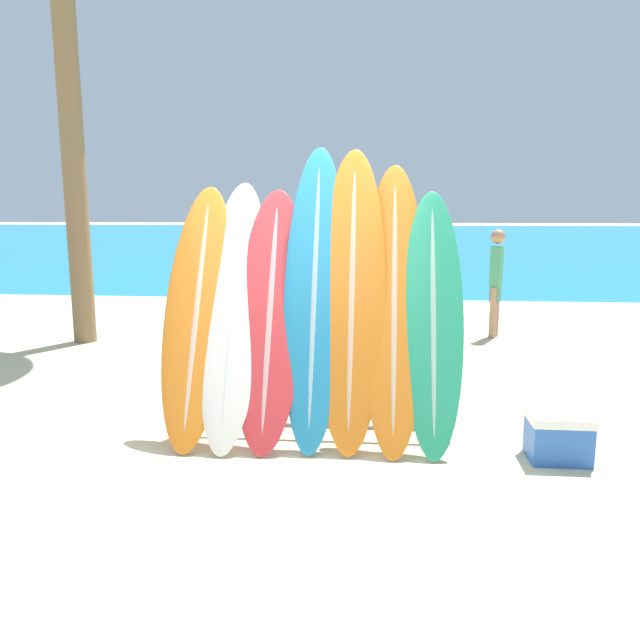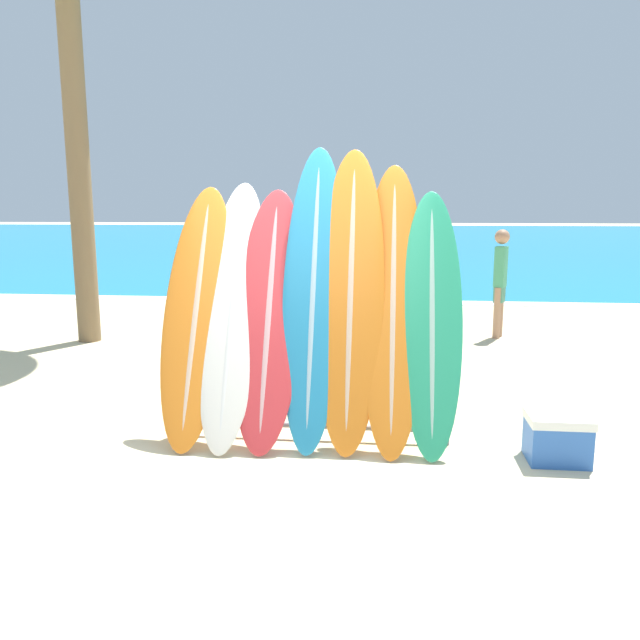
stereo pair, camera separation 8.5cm
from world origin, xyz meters
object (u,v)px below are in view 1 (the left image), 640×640
surfboard_slot_6 (433,319)px  person_near_water (436,266)px  surfboard_slot_0 (197,312)px  surfboard_slot_2 (270,315)px  surfboard_slot_4 (352,295)px  surfboard_slot_3 (315,293)px  person_far_left (496,279)px  person_mid_beach (348,275)px  surfboard_rack (311,386)px  cooler_box (558,436)px  surfboard_slot_1 (234,310)px  surfboard_slot_5 (394,303)px

surfboard_slot_6 → person_near_water: bearing=84.5°
surfboard_slot_0 → surfboard_slot_2: 0.63m
surfboard_slot_2 → surfboard_slot_4: (0.68, 0.05, 0.17)m
surfboard_slot_3 → person_near_water: bearing=76.2°
surfboard_slot_6 → person_far_left: (1.33, 4.49, -0.16)m
surfboard_slot_0 → surfboard_slot_2: size_ratio=1.01×
surfboard_slot_0 → person_mid_beach: (1.07, 4.53, -0.16)m
surfboard_rack → cooler_box: (1.96, -0.25, -0.28)m
surfboard_slot_1 → surfboard_slot_4: surfboard_slot_4 is taller
surfboard_slot_4 → surfboard_slot_2: bearing=-175.8°
surfboard_rack → surfboard_slot_0: 1.15m
person_near_water → surfboard_slot_1: bearing=32.9°
surfboard_slot_0 → surfboard_slot_4: (1.31, 0.04, 0.16)m
surfboard_slot_3 → person_near_water: (1.61, 6.57, -0.35)m
surfboard_rack → surfboard_slot_6: surfboard_slot_6 is taller
surfboard_slot_2 → person_mid_beach: bearing=84.5°
surfboard_rack → person_near_water: (1.63, 6.70, 0.42)m
surfboard_slot_2 → cooler_box: bearing=-7.9°
person_near_water → surfboard_slot_6: bearing=46.7°
surfboard_slot_6 → person_mid_beach: size_ratio=1.25×
surfboard_slot_1 → person_far_left: size_ratio=1.34×
surfboard_rack → surfboard_slot_5: 0.98m
surfboard_slot_3 → cooler_box: (1.94, -0.38, -1.05)m
surfboard_slot_4 → person_far_left: bearing=65.7°
surfboard_slot_0 → person_mid_beach: surfboard_slot_0 is taller
surfboard_rack → surfboard_slot_6: bearing=3.3°
surfboard_slot_2 → person_mid_beach: surfboard_slot_2 is taller
surfboard_slot_6 → surfboard_rack: bearing=-176.7°
surfboard_slot_6 → person_mid_beach: (-0.91, 4.55, -0.13)m
surfboard_slot_6 → surfboard_slot_4: bearing=174.5°
surfboard_slot_2 → surfboard_slot_6: size_ratio=1.01×
surfboard_slot_0 → surfboard_slot_6: size_ratio=1.02×
person_mid_beach → surfboard_rack: bearing=-14.2°
surfboard_slot_1 → surfboard_slot_2: surfboard_slot_1 is taller
surfboard_slot_2 → surfboard_slot_4: surfboard_slot_4 is taller
surfboard_slot_5 → person_far_left: 4.72m
person_mid_beach → surfboard_slot_1: bearing=-22.6°
surfboard_rack → person_near_water: 6.91m
surfboard_slot_0 → cooler_box: (2.94, -0.33, -0.88)m
surfboard_rack → surfboard_slot_6: 1.15m
surfboard_slot_0 → surfboard_slot_4: bearing=1.6°
surfboard_slot_1 → surfboard_slot_6: bearing=-1.3°
surfboard_rack → surfboard_slot_5: (0.68, 0.12, 0.69)m
surfboard_slot_5 → surfboard_slot_6: surfboard_slot_5 is taller
surfboard_slot_5 → person_mid_beach: size_ratio=1.39×
cooler_box → surfboard_slot_5: bearing=163.8°
surfboard_slot_3 → surfboard_slot_6: surfboard_slot_3 is taller
surfboard_slot_1 → cooler_box: bearing=-7.4°
person_mid_beach → surfboard_slot_2: bearing=-18.7°
surfboard_rack → person_far_left: (2.32, 4.54, 0.42)m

